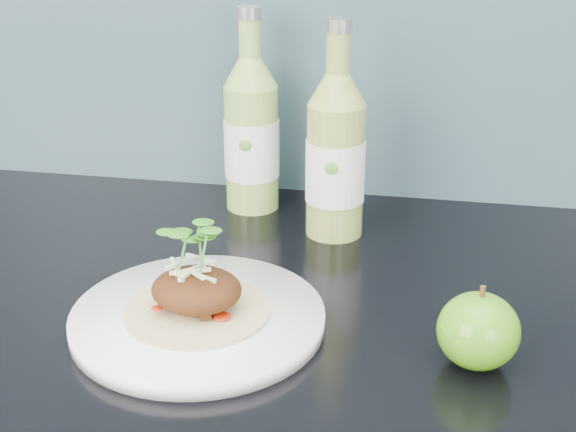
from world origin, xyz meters
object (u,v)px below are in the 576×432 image
(dinner_plate, at_px, (198,318))
(green_apple, at_px, (478,331))
(cider_bottle_left, at_px, (251,135))
(cider_bottle_right, at_px, (336,156))

(dinner_plate, xyz_separation_m, green_apple, (0.27, -0.02, 0.03))
(green_apple, bearing_deg, dinner_plate, 175.94)
(dinner_plate, height_order, cider_bottle_left, cider_bottle_left)
(green_apple, relative_size, cider_bottle_left, 0.32)
(green_apple, height_order, cider_bottle_right, cider_bottle_right)
(dinner_plate, relative_size, green_apple, 3.27)
(green_apple, xyz_separation_m, cider_bottle_left, (-0.29, 0.33, 0.07))
(green_apple, height_order, cider_bottle_left, cider_bottle_left)
(dinner_plate, relative_size, cider_bottle_left, 1.04)
(dinner_plate, distance_m, cider_bottle_right, 0.28)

